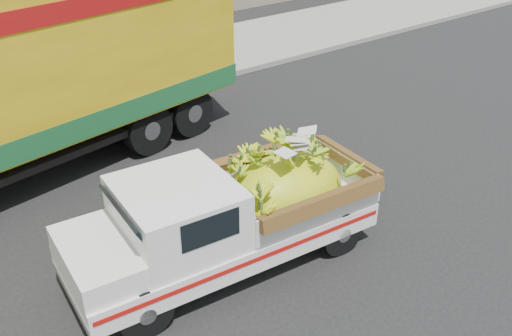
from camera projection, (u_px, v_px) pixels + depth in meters
ground at (130, 298)px, 8.28m from camera, size 100.00×100.00×0.00m
pickup_truck at (244, 209)px, 8.71m from camera, size 4.87×2.14×1.66m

